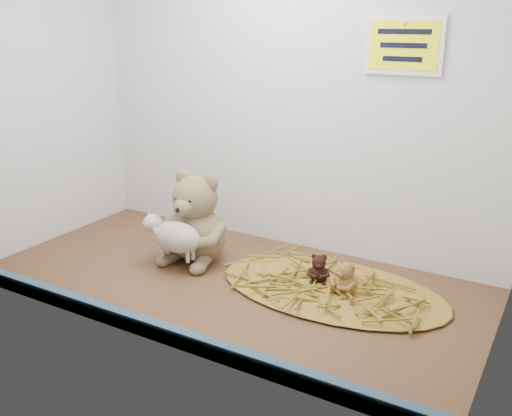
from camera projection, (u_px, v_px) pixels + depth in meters
The scene contains 8 objects.
alcove_shell at pixel (247, 91), 131.70cm from camera, with size 120.40×60.20×90.40cm.
front_rail at pixel (151, 328), 114.37cm from camera, with size 119.28×2.20×3.60cm, color #344E64.
straw_bed at pixel (331, 288), 134.11cm from camera, with size 56.00×32.51×1.08cm, color brown.
main_teddy at pixel (197, 216), 148.28cm from camera, with size 19.18×20.25×23.79cm, color #7F6F4E, non-canonical shape.
toy_lamb at pixel (177, 237), 142.21cm from camera, with size 17.15×10.47×11.08cm, color #B3ADA0, non-canonical shape.
mini_teddy_tan at pixel (346, 277), 129.57cm from camera, with size 6.44×6.80×7.99cm, color brown, non-canonical shape.
mini_teddy_brown at pixel (319, 267), 135.95cm from camera, with size 5.59×5.90×6.93cm, color black, non-canonical shape.
wall_sign at pixel (404, 45), 130.97cm from camera, with size 16.00×1.20×11.00cm, color yellow.
Camera 1 is at (68.91, -105.39, 60.91)cm, focal length 40.00 mm.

